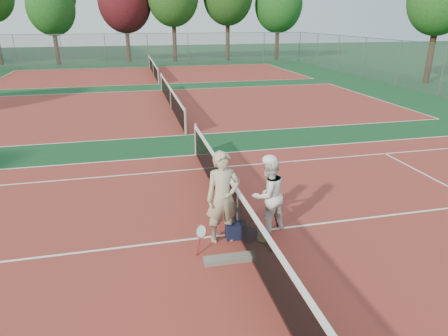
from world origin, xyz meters
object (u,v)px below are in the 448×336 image
Objects in this scene: net_main at (238,213)px; racket_red at (201,238)px; sports_bag_navy at (236,230)px; player_b at (268,195)px; player_a at (223,197)px; racket_spare at (262,240)px; sports_bag_purple at (248,234)px; water_bottle at (260,234)px; racket_black_held at (274,218)px.

racket_red is at bearing -153.54° from net_main.
player_b is at bearing 12.98° from sports_bag_navy.
net_main is 5.61× the size of player_a.
racket_spare is (0.78, -0.29, -0.94)m from player_a.
sports_bag_purple is (0.51, -0.14, -0.85)m from player_a.
player_a is at bearing 163.81° from water_bottle.
racket_red is (-0.52, -0.29, -0.71)m from player_a.
racket_red is (-0.89, -0.44, -0.24)m from net_main.
player_a is at bearing -26.59° from racket_red.
racket_red is at bearing -24.67° from racket_black_held.
net_main is at bearing -29.27° from racket_red.
racket_black_held is at bearing 8.84° from sports_bag_navy.
racket_black_held is 0.65m from racket_spare.
sports_bag_navy is (-0.90, -0.14, -0.11)m from racket_black_held.
water_bottle is at bearing -44.77° from net_main.
sports_bag_navy reaches higher than sports_bag_purple.
water_bottle is (0.23, -0.08, 0.02)m from sports_bag_purple.
player_b is 0.86m from water_bottle.
net_main is 0.37m from sports_bag_navy.
player_a is 1.07m from player_b.
player_a reaches higher than net_main.
racket_black_held is at bearing 4.68° from player_a.
sports_bag_navy is at bearing 51.33° from racket_spare.
sports_bag_purple is at bearing 11.61° from player_b.
water_bottle is at bearing -18.93° from player_a.
racket_red reaches higher than water_bottle.
racket_red is at bearing -171.68° from sports_bag_purple.
player_b is at bearing 52.83° from water_bottle.
player_a is 1.39m from racket_black_held.
racket_red is 1.31m from racket_spare.
net_main reaches higher than water_bottle.
sports_bag_navy is 0.51m from water_bottle.
player_a is at bearing -31.82° from racket_black_held.
player_a is (-0.37, -0.15, 0.47)m from net_main.
player_b reaches higher than sports_bag_purple.
racket_red is 1.71× the size of sports_bag_purple.
sports_bag_navy is at bearing 152.95° from water_bottle.
sports_bag_purple is at bearing -15.86° from racket_black_held.
racket_black_held is 0.59m from water_bottle.
net_main is at bearing 35.89° from racket_spare.
net_main reaches higher than sports_bag_purple.
sports_bag_navy is at bearing 0.27° from player_a.
net_main is 0.76m from player_b.
water_bottle is at bearing 0.50° from racket_black_held.
sports_bag_purple is at bearing -34.78° from sports_bag_navy.
player_b is 0.97m from racket_spare.
net_main is 18.29× the size of racket_spare.
net_main is 0.85m from racket_black_held.
racket_spare is 2.00× the size of water_bottle.
player_b reaches higher than net_main.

